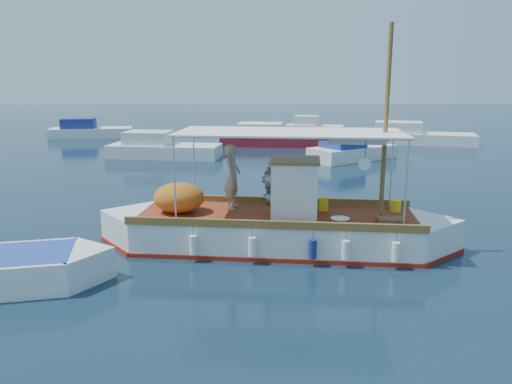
{
  "coord_description": "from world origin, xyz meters",
  "views": [
    {
      "loc": [
        -0.57,
        -13.63,
        4.83
      ],
      "look_at": [
        -0.47,
        0.0,
        1.7
      ],
      "focal_mm": 35.0,
      "sensor_mm": 36.0,
      "label": 1
    }
  ],
  "objects": [
    {
      "name": "ground",
      "position": [
        0.0,
        0.0,
        0.0
      ],
      "size": [
        160.0,
        160.0,
        0.0
      ],
      "primitive_type": "plane",
      "color": "black",
      "rests_on": "ground"
    },
    {
      "name": "fishing_caique",
      "position": [
        0.04,
        0.28,
        0.57
      ],
      "size": [
        10.51,
        3.77,
        6.45
      ],
      "rotation": [
        0.0,
        0.0,
        -0.11
      ],
      "color": "white",
      "rests_on": "ground"
    },
    {
      "name": "bg_boat_nw",
      "position": [
        -6.21,
        17.04,
        0.49
      ],
      "size": [
        7.08,
        3.35,
        1.8
      ],
      "rotation": [
        0.0,
        0.0,
        -0.14
      ],
      "color": "silver",
      "rests_on": "ground"
    },
    {
      "name": "bg_boat_n",
      "position": [
        0.93,
        22.71,
        0.49
      ],
      "size": [
        8.18,
        3.64,
        1.8
      ],
      "rotation": [
        0.0,
        0.0,
        -0.11
      ],
      "color": "maroon",
      "rests_on": "ground"
    },
    {
      "name": "bg_boat_ne",
      "position": [
        5.31,
        15.94,
        0.49
      ],
      "size": [
        5.74,
        4.85,
        1.8
      ],
      "rotation": [
        0.0,
        0.0,
        0.59
      ],
      "color": "silver",
      "rests_on": "ground"
    },
    {
      "name": "bg_boat_e",
      "position": [
        11.37,
        23.56,
        0.49
      ],
      "size": [
        8.85,
        4.78,
        1.8
      ],
      "rotation": [
        0.0,
        0.0,
        -0.27
      ],
      "color": "silver",
      "rests_on": "ground"
    },
    {
      "name": "bg_boat_far_w",
      "position": [
        -14.0,
        27.47,
        0.49
      ],
      "size": [
        6.8,
        3.41,
        1.8
      ],
      "rotation": [
        0.0,
        0.0,
        0.18
      ],
      "color": "silver",
      "rests_on": "ground"
    },
    {
      "name": "bg_boat_far_n",
      "position": [
        4.71,
        29.78,
        0.49
      ],
      "size": [
        5.35,
        3.37,
        1.8
      ],
      "rotation": [
        0.0,
        0.0,
        -0.3
      ],
      "color": "silver",
      "rests_on": "ground"
    }
  ]
}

